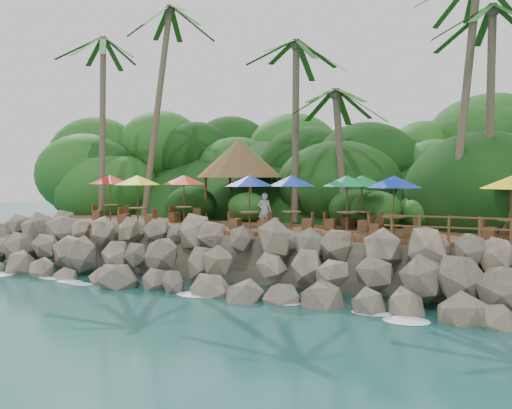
% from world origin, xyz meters
% --- Properties ---
extents(ground, '(140.00, 140.00, 0.00)m').
position_xyz_m(ground, '(0.00, 0.00, 0.00)').
color(ground, '#19514F').
rests_on(ground, ground).
extents(land_base, '(32.00, 25.20, 2.10)m').
position_xyz_m(land_base, '(0.00, 16.00, 1.05)').
color(land_base, gray).
rests_on(land_base, ground).
extents(jungle_hill, '(44.80, 28.00, 15.40)m').
position_xyz_m(jungle_hill, '(0.00, 23.50, 0.00)').
color(jungle_hill, '#143811').
rests_on(jungle_hill, ground).
extents(seawall, '(29.00, 4.00, 2.30)m').
position_xyz_m(seawall, '(0.00, 2.00, 1.15)').
color(seawall, gray).
rests_on(seawall, ground).
extents(terrace, '(26.00, 5.00, 0.20)m').
position_xyz_m(terrace, '(0.00, 6.00, 2.20)').
color(terrace, brown).
rests_on(terrace, land_base).
extents(jungle_foliage, '(44.00, 16.00, 12.00)m').
position_xyz_m(jungle_foliage, '(0.00, 15.00, 0.00)').
color(jungle_foliage, '#143811').
rests_on(jungle_foliage, ground).
extents(foam_line, '(25.20, 0.80, 0.06)m').
position_xyz_m(foam_line, '(0.00, 0.30, 0.03)').
color(foam_line, white).
rests_on(foam_line, ground).
extents(palms, '(27.82, 7.08, 13.73)m').
position_xyz_m(palms, '(0.71, 8.74, 12.42)').
color(palms, brown).
rests_on(palms, ground).
extents(palapa, '(4.88, 4.88, 4.60)m').
position_xyz_m(palapa, '(-3.01, 9.89, 5.79)').
color(palapa, brown).
rests_on(palapa, ground).
extents(dining_clusters, '(23.64, 5.30, 2.53)m').
position_xyz_m(dining_clusters, '(2.23, 5.75, 4.40)').
color(dining_clusters, brown).
rests_on(dining_clusters, terrace).
extents(railing, '(7.20, 0.10, 1.00)m').
position_xyz_m(railing, '(10.53, 3.65, 2.91)').
color(railing, brown).
rests_on(railing, terrace).
extents(waiter, '(0.72, 0.58, 1.72)m').
position_xyz_m(waiter, '(0.91, 5.09, 3.16)').
color(waiter, white).
rests_on(waiter, terrace).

